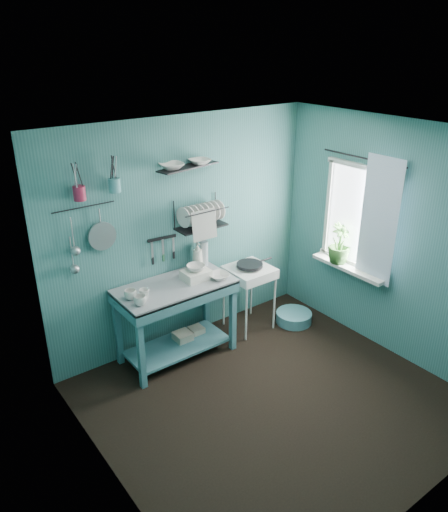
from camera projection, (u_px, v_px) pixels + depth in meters
floor at (273, 400)px, 4.78m from camera, size 3.20×3.20×0.00m
ceiling at (286, 137)px, 3.77m from camera, size 3.20×3.20×0.00m
wall_back at (184, 233)px, 5.37m from camera, size 3.20×0.00×3.20m
wall_front at (438, 370)px, 3.18m from camera, size 3.20×0.00×3.20m
wall_left at (105, 348)px, 3.40m from camera, size 0.00×3.00×3.00m
wall_right at (393, 242)px, 5.15m from camera, size 0.00×3.00×3.00m
work_counter at (176, 321)px, 5.29m from camera, size 1.30×0.79×0.86m
mug_left at (140, 300)px, 4.71m from camera, size 0.12×0.12×0.10m
mug_mid at (145, 294)px, 4.84m from camera, size 0.14×0.14×0.09m
mug_right at (130, 295)px, 4.82m from camera, size 0.17×0.17×0.10m
wash_tub at (196, 275)px, 5.21m from camera, size 0.28×0.22×0.10m
tub_bowl at (196, 268)px, 5.18m from camera, size 0.20×0.19×0.06m
soap_bottle at (198, 255)px, 5.43m from camera, size 0.12×0.12×0.30m
water_bottle at (204, 253)px, 5.50m from camera, size 0.09×0.09×0.28m
counter_bowl at (219, 276)px, 5.24m from camera, size 0.22×0.22×0.05m
hotplate_stand at (249, 298)px, 5.85m from camera, size 0.56×0.56×0.77m
frying_pan at (250, 265)px, 5.68m from camera, size 0.30×0.30×0.03m
knife_strip at (162, 238)px, 5.18m from camera, size 0.32×0.05×0.03m
dish_rack at (201, 213)px, 5.26m from camera, size 0.56×0.28×0.32m
upper_shelf at (188, 167)px, 5.01m from camera, size 0.72×0.30×0.02m
shelf_bowl_left at (171, 165)px, 4.88m from camera, size 0.27×0.27×0.06m
shelf_bowl_right at (200, 163)px, 5.08m from camera, size 0.22×0.22×0.05m
utensil_cup_magenta at (79, 193)px, 4.42m from camera, size 0.11×0.11×0.13m
utensil_cup_teal at (115, 185)px, 4.60m from camera, size 0.11×0.11×0.13m
colander at (102, 236)px, 4.73m from camera, size 0.28×0.03×0.28m
ladle_outer at (72, 233)px, 4.55m from camera, size 0.01×0.01×0.30m
ladle_inner at (72, 252)px, 4.61m from camera, size 0.01×0.01×0.30m
hook_rail at (84, 207)px, 4.55m from camera, size 0.60×0.01×0.01m
window_glass at (359, 217)px, 5.41m from camera, size 0.00×1.10×1.10m
windowsill at (348, 268)px, 5.60m from camera, size 0.16×0.95×0.04m
curtain at (379, 221)px, 5.14m from camera, size 0.00×1.35×1.35m
curtain_rod at (363, 158)px, 5.12m from camera, size 0.02×1.05×0.02m
potted_plant at (340, 244)px, 5.61m from camera, size 0.28×0.28×0.46m
storage_tin_large at (183, 341)px, 5.51m from camera, size 0.18×0.18×0.22m
storage_tin_small at (196, 335)px, 5.64m from camera, size 0.15×0.15×0.20m
floor_basin at (294, 317)px, 6.06m from camera, size 0.43×0.43×0.13m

